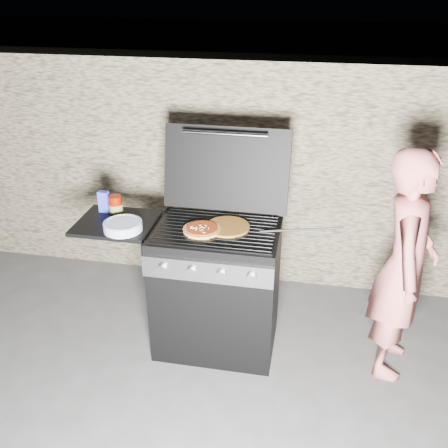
% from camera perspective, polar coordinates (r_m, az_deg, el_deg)
% --- Properties ---
extents(ground, '(50.00, 50.00, 0.00)m').
position_cam_1_polar(ground, '(3.66, -0.79, -13.28)').
color(ground, '#3C3A39').
extents(stone_wall, '(8.00, 0.35, 1.80)m').
position_cam_1_polar(stone_wall, '(4.09, 2.05, 6.04)').
color(stone_wall, '#948662').
rests_on(stone_wall, ground).
extents(gas_grill, '(1.34, 0.79, 0.91)m').
position_cam_1_polar(gas_grill, '(3.43, -4.96, -6.93)').
color(gas_grill, black).
rests_on(gas_grill, ground).
extents(pizza_topped, '(0.27, 0.27, 0.03)m').
position_cam_1_polar(pizza_topped, '(3.12, -2.54, -0.56)').
color(pizza_topped, '#B2833F').
rests_on(pizza_topped, gas_grill).
extents(pizza_plain, '(0.35, 0.35, 0.01)m').
position_cam_1_polar(pizza_plain, '(3.16, 0.42, -0.31)').
color(pizza_plain, '#C0882C').
rests_on(pizza_plain, gas_grill).
extents(sauce_jar, '(0.10, 0.10, 0.13)m').
position_cam_1_polar(sauce_jar, '(3.40, -12.26, 2.11)').
color(sauce_jar, '#6F1100').
rests_on(sauce_jar, gas_grill).
extents(blue_carton, '(0.07, 0.05, 0.15)m').
position_cam_1_polar(blue_carton, '(3.45, -13.56, 2.49)').
color(blue_carton, '#2F36BC').
rests_on(blue_carton, gas_grill).
extents(plate_stack, '(0.27, 0.27, 0.06)m').
position_cam_1_polar(plate_stack, '(3.20, -11.48, -0.23)').
color(plate_stack, silver).
rests_on(plate_stack, gas_grill).
extents(person, '(0.44, 0.60, 1.51)m').
position_cam_1_polar(person, '(3.25, 19.91, -4.58)').
color(person, '#CA6762').
rests_on(person, ground).
extents(tongs, '(0.51, 0.04, 0.10)m').
position_cam_1_polar(tongs, '(3.07, 8.75, -0.55)').
color(tongs, black).
rests_on(tongs, gas_grill).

